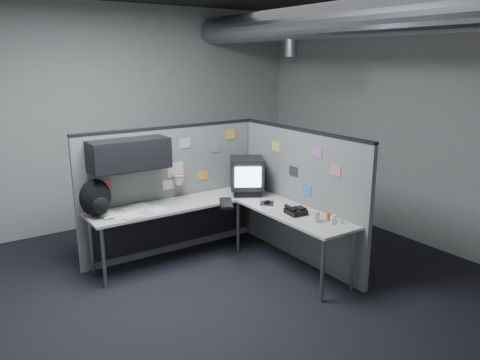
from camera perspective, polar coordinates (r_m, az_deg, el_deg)
room at (r=5.02m, az=4.58°, el=10.73°), size 5.62×5.62×3.22m
partition_back at (r=5.82m, az=-9.54°, el=0.14°), size 2.44×0.42×1.63m
partition_right at (r=5.75m, az=7.25°, el=-1.79°), size 0.07×2.23×1.63m
desk at (r=5.66m, az=-3.41°, el=-4.17°), size 2.31×2.11×0.73m
monitor at (r=6.01m, az=0.83°, el=0.57°), size 0.57×0.57×0.47m
keyboard at (r=5.62m, az=-1.70°, el=-2.85°), size 0.32×0.43×0.04m
mouse at (r=5.66m, az=3.30°, el=-2.74°), size 0.25×0.26×0.04m
phone at (r=5.31m, az=6.78°, el=-3.77°), size 0.22×0.23×0.10m
bottles at (r=5.12m, az=11.26°, el=-4.67°), size 0.14×0.18×0.09m
cup at (r=5.09m, az=9.18°, el=-4.40°), size 0.11×0.11×0.12m
papers at (r=5.48m, az=-13.03°, el=-3.77°), size 0.77×0.53×0.02m
backpack at (r=5.39m, az=-17.17°, el=-2.15°), size 0.41×0.40×0.43m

